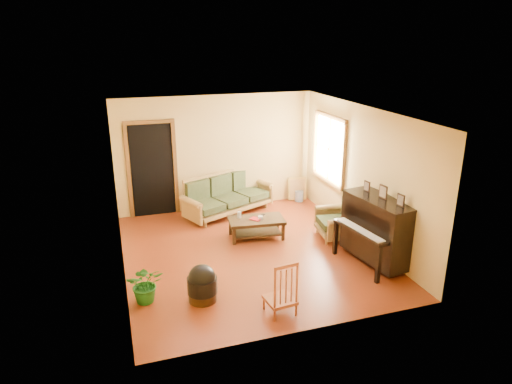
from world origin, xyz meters
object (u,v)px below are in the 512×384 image
object	(u,v)px
sofa	(229,195)
coffee_table	(256,228)
ceramic_crock	(299,196)
potted_plant	(146,284)
footstool	(202,287)
armchair	(336,218)
red_chair	(280,286)
piano	(377,231)

from	to	relation	value
sofa	coffee_table	bearing A→B (deg)	-105.65
ceramic_crock	potted_plant	size ratio (longest dim) A/B	0.43
footstool	ceramic_crock	distance (m)	4.76
armchair	red_chair	world-z (taller)	red_chair
piano	potted_plant	bearing A→B (deg)	172.08
potted_plant	sofa	bearing A→B (deg)	55.87
footstool	ceramic_crock	xyz separation A→B (m)	(3.12, 3.59, -0.09)
piano	footstool	world-z (taller)	piano
armchair	footstool	distance (m)	3.31
red_chair	potted_plant	distance (m)	2.02
red_chair	armchair	bearing A→B (deg)	40.20
armchair	coffee_table	bearing A→B (deg)	169.13
red_chair	ceramic_crock	distance (m)	4.77
coffee_table	ceramic_crock	xyz separation A→B (m)	(1.64, 1.67, -0.07)
armchair	ceramic_crock	bearing A→B (deg)	93.18
sofa	ceramic_crock	xyz separation A→B (m)	(1.83, 0.25, -0.32)
armchair	ceramic_crock	size ratio (longest dim) A/B	3.13
armchair	piano	world-z (taller)	piano
sofa	red_chair	bearing A→B (deg)	-117.49
footstool	coffee_table	bearing A→B (deg)	52.17
armchair	potted_plant	bearing A→B (deg)	-155.37
footstool	armchair	bearing A→B (deg)	25.62
sofa	piano	bearing A→B (deg)	-82.02
piano	red_chair	world-z (taller)	piano
footstool	red_chair	distance (m)	1.22
piano	potted_plant	size ratio (longest dim) A/B	2.26
sofa	footstool	size ratio (longest dim) A/B	4.55
coffee_table	potted_plant	bearing A→B (deg)	-143.71
sofa	footstool	distance (m)	3.58
potted_plant	armchair	bearing A→B (deg)	17.58
armchair	ceramic_crock	world-z (taller)	armchair
armchair	piano	size ratio (longest dim) A/B	0.60
sofa	coffee_table	distance (m)	1.45
footstool	red_chair	world-z (taller)	red_chair
sofa	red_chair	distance (m)	4.02
coffee_table	potted_plant	size ratio (longest dim) A/B	1.81
coffee_table	ceramic_crock	distance (m)	2.34
sofa	ceramic_crock	size ratio (longest dim) A/B	7.98
sofa	piano	world-z (taller)	piano
coffee_table	armchair	xyz separation A→B (m)	(1.49, -0.48, 0.21)
footstool	potted_plant	bearing A→B (deg)	164.27
footstool	red_chair	bearing A→B (deg)	-34.06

